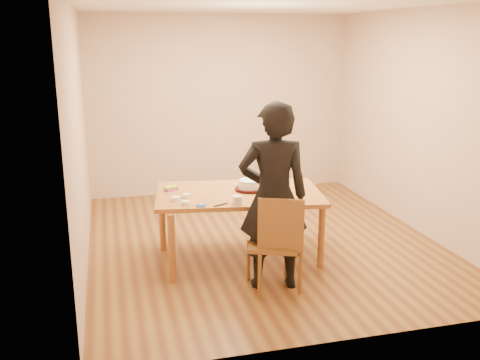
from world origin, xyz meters
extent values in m
cube|color=brown|center=(0.00, 0.00, 0.00)|extent=(4.00, 4.50, 0.00)
cube|color=silver|center=(0.00, 0.00, 2.70)|extent=(4.00, 4.50, 0.00)
cube|color=tan|center=(0.00, 2.25, 1.35)|extent=(4.00, 0.00, 2.70)
cube|color=tan|center=(-2.00, 0.00, 1.35)|extent=(0.00, 4.50, 2.70)
cube|color=tan|center=(2.00, 0.00, 1.35)|extent=(0.00, 4.50, 2.70)
cube|color=brown|center=(-0.39, -0.43, 0.73)|extent=(1.87, 1.28, 0.04)
cube|color=brown|center=(-0.24, -1.20, 0.45)|extent=(0.60, 0.60, 0.04)
cylinder|color=#B40C21|center=(-0.25, -0.38, 0.76)|extent=(0.32, 0.32, 0.02)
cylinder|color=white|center=(-0.25, -0.38, 0.82)|extent=(0.24, 0.24, 0.08)
ellipsoid|color=white|center=(-0.25, -0.38, 0.87)|extent=(0.24, 0.24, 0.03)
cylinder|color=white|center=(-0.51, -0.83, 0.79)|extent=(0.10, 0.10, 0.09)
cylinder|color=#174497|center=(-0.86, -0.80, 0.76)|extent=(0.11, 0.11, 0.01)
ellipsoid|color=white|center=(-0.86, -0.80, 0.77)|extent=(0.04, 0.04, 0.02)
cylinder|color=white|center=(-1.00, -0.73, 0.77)|extent=(0.08, 0.08, 0.04)
cylinder|color=white|center=(-0.96, -0.49, 0.77)|extent=(0.08, 0.08, 0.04)
cylinder|color=white|center=(-1.08, -0.57, 0.77)|extent=(0.09, 0.09, 0.04)
cube|color=#E535B1|center=(-1.08, -0.18, 0.76)|extent=(0.15, 0.13, 0.02)
cube|color=green|center=(-1.08, -0.17, 0.78)|extent=(0.16, 0.12, 0.02)
cube|color=black|center=(-0.67, -0.83, 0.76)|extent=(0.16, 0.09, 0.01)
imported|color=black|center=(-0.24, -1.16, 0.90)|extent=(0.72, 0.54, 1.81)
camera|label=1|loc=(-1.72, -5.73, 2.35)|focal=40.00mm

